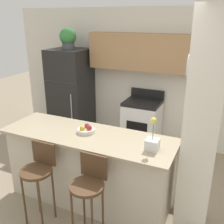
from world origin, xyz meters
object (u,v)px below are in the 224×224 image
(potted_plant_on_fridge, at_px, (68,38))
(fruit_bowl, at_px, (86,130))
(bar_stool_left, at_px, (39,172))
(orchid_vase, at_px, (152,142))
(bar_stool_right, at_px, (89,186))
(refrigerator, at_px, (71,94))
(stove_range, at_px, (142,124))

(potted_plant_on_fridge, relative_size, fruit_bowl, 1.78)
(bar_stool_left, distance_m, potted_plant_on_fridge, 2.87)
(bar_stool_left, relative_size, fruit_bowl, 4.53)
(bar_stool_left, height_order, orchid_vase, orchid_vase)
(bar_stool_left, relative_size, bar_stool_right, 1.00)
(refrigerator, relative_size, bar_stool_right, 1.78)
(refrigerator, xyz_separation_m, bar_stool_left, (1.06, -2.32, -0.22))
(potted_plant_on_fridge, bearing_deg, stove_range, 2.95)
(bar_stool_right, relative_size, fruit_bowl, 4.53)
(bar_stool_right, height_order, potted_plant_on_fridge, potted_plant_on_fridge)
(bar_stool_left, distance_m, fruit_bowl, 0.76)
(fruit_bowl, bearing_deg, stove_range, 84.82)
(potted_plant_on_fridge, bearing_deg, orchid_vase, -38.69)
(stove_range, height_order, orchid_vase, orchid_vase)
(stove_range, relative_size, potted_plant_on_fridge, 2.71)
(stove_range, distance_m, potted_plant_on_fridge, 2.16)
(stove_range, relative_size, bar_stool_left, 1.07)
(bar_stool_right, distance_m, fruit_bowl, 0.79)
(stove_range, bearing_deg, orchid_vase, -68.70)
(potted_plant_on_fridge, bearing_deg, fruit_bowl, -51.64)
(refrigerator, distance_m, bar_stool_left, 2.56)
(fruit_bowl, bearing_deg, bar_stool_left, -116.16)
(refrigerator, bearing_deg, fruit_bowl, -51.64)
(stove_range, height_order, bar_stool_right, stove_range)
(refrigerator, xyz_separation_m, stove_range, (1.52, 0.08, -0.43))
(stove_range, xyz_separation_m, potted_plant_on_fridge, (-1.52, -0.08, 1.53))
(bar_stool_right, bearing_deg, refrigerator, 126.67)
(bar_stool_right, bearing_deg, potted_plant_on_fridge, 126.67)
(stove_range, bearing_deg, potted_plant_on_fridge, -177.05)
(stove_range, relative_size, orchid_vase, 2.81)
(orchid_vase, bearing_deg, stove_range, 111.30)
(bar_stool_left, xyz_separation_m, fruit_bowl, (0.30, 0.61, 0.35))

